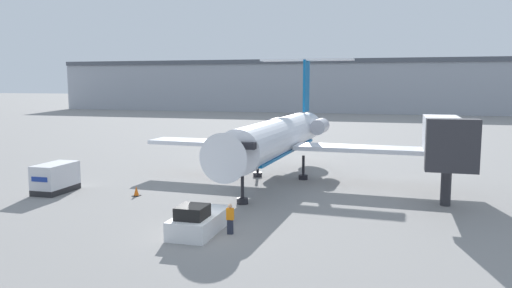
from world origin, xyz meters
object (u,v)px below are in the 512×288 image
object	(u,v)px
jet_bridge	(445,138)
luggage_cart	(56,178)
worker_near_tug	(230,218)
traffic_cone_left	(136,191)
airplane_main	(278,137)
pushback_tug	(199,221)

from	to	relation	value
jet_bridge	luggage_cart	bearing A→B (deg)	-168.72
luggage_cart	worker_near_tug	distance (m)	17.69
traffic_cone_left	airplane_main	bearing A→B (deg)	45.55
airplane_main	jet_bridge	xyz separation A→B (m)	(13.25, -3.76, 0.67)
pushback_tug	jet_bridge	distance (m)	19.12
jet_bridge	pushback_tug	bearing A→B (deg)	-138.64
luggage_cart	worker_near_tug	size ratio (longest dim) A/B	2.10
traffic_cone_left	luggage_cart	bearing A→B (deg)	-175.49
pushback_tug	worker_near_tug	world-z (taller)	pushback_tug
jet_bridge	worker_near_tug	bearing A→B (deg)	-134.92
airplane_main	jet_bridge	world-z (taller)	airplane_main
pushback_tug	luggage_cart	distance (m)	16.06
luggage_cart	traffic_cone_left	distance (m)	6.70
luggage_cart	jet_bridge	distance (m)	29.42
airplane_main	pushback_tug	world-z (taller)	airplane_main
airplane_main	traffic_cone_left	size ratio (longest dim) A/B	32.86
airplane_main	jet_bridge	size ratio (longest dim) A/B	2.25
pushback_tug	traffic_cone_left	size ratio (longest dim) A/B	6.23
worker_near_tug	traffic_cone_left	size ratio (longest dim) A/B	2.27
airplane_main	traffic_cone_left	xyz separation A→B (m)	(-8.78, -8.95, -3.41)
pushback_tug	worker_near_tug	size ratio (longest dim) A/B	2.74
airplane_main	luggage_cart	size ratio (longest dim) A/B	6.88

